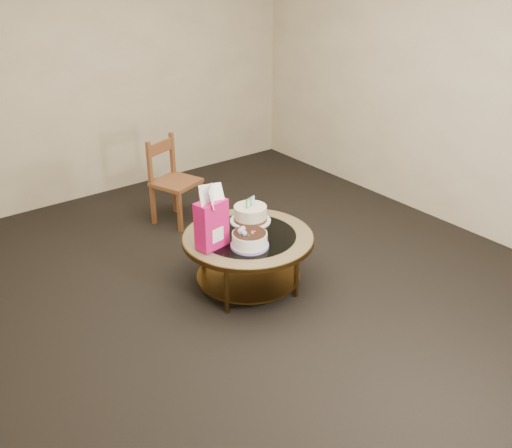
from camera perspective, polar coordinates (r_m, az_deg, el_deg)
ground at (r=4.60m, az=-0.76°, el=-6.16°), size 5.00×5.00×0.00m
room_walls at (r=3.99m, az=-0.90°, el=12.85°), size 4.52×5.02×2.61m
coffee_table at (r=4.41m, az=-0.79°, el=-2.02°), size 1.02×1.02×0.46m
decorated_cake at (r=4.18m, az=-0.66°, el=-1.65°), size 0.28×0.28×0.16m
cream_cake at (r=4.55m, az=-0.57°, el=1.00°), size 0.33×0.33×0.21m
gift_bag at (r=4.12m, az=-4.49°, el=0.61°), size 0.25×0.20×0.47m
pillar_candle at (r=4.52m, az=-4.04°, el=0.21°), size 0.12×0.12×0.09m
dining_chair at (r=5.53m, az=-8.30°, el=4.31°), size 0.49×0.49×0.83m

